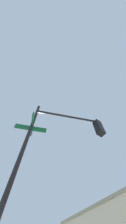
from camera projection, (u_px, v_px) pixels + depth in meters
name	position (u px, v px, depth m)	size (l,w,h in m)	color
traffic_signal_near	(65.00, 136.00, 4.15)	(1.65, 3.29, 5.79)	black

